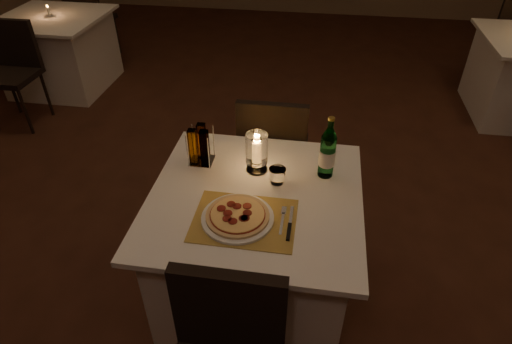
# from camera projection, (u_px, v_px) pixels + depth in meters

# --- Properties ---
(floor) EXTENTS (8.00, 10.00, 0.02)m
(floor) POSITION_uv_depth(u_px,v_px,m) (275.00, 243.00, 2.79)
(floor) COLOR #462316
(floor) RESTS_ON ground
(main_table) EXTENTS (1.00, 1.00, 0.74)m
(main_table) POSITION_uv_depth(u_px,v_px,m) (255.00, 248.00, 2.24)
(main_table) COLOR white
(main_table) RESTS_ON ground
(chair_far) EXTENTS (0.42, 0.42, 0.90)m
(chair_far) POSITION_uv_depth(u_px,v_px,m) (273.00, 146.00, 2.69)
(chair_far) COLOR black
(chair_far) RESTS_ON ground
(placemat) EXTENTS (0.45, 0.34, 0.00)m
(placemat) POSITION_uv_depth(u_px,v_px,m) (244.00, 220.00, 1.88)
(placemat) COLOR #AC893B
(placemat) RESTS_ON main_table
(plate) EXTENTS (0.32, 0.32, 0.01)m
(plate) POSITION_uv_depth(u_px,v_px,m) (238.00, 218.00, 1.87)
(plate) COLOR white
(plate) RESTS_ON placemat
(pizza) EXTENTS (0.28, 0.28, 0.02)m
(pizza) POSITION_uv_depth(u_px,v_px,m) (238.00, 215.00, 1.86)
(pizza) COLOR #D8B77F
(pizza) RESTS_ON plate
(fork) EXTENTS (0.02, 0.18, 0.00)m
(fork) POSITION_uv_depth(u_px,v_px,m) (283.00, 218.00, 1.88)
(fork) COLOR silver
(fork) RESTS_ON placemat
(knife) EXTENTS (0.02, 0.22, 0.01)m
(knife) POSITION_uv_depth(u_px,v_px,m) (289.00, 228.00, 1.82)
(knife) COLOR black
(knife) RESTS_ON placemat
(tumbler) EXTENTS (0.08, 0.08, 0.08)m
(tumbler) POSITION_uv_depth(u_px,v_px,m) (277.00, 176.00, 2.07)
(tumbler) COLOR white
(tumbler) RESTS_ON main_table
(water_bottle) EXTENTS (0.08, 0.08, 0.33)m
(water_bottle) POSITION_uv_depth(u_px,v_px,m) (327.00, 153.00, 2.06)
(water_bottle) COLOR #5BA969
(water_bottle) RESTS_ON main_table
(hurricane_candle) EXTENTS (0.11, 0.11, 0.21)m
(hurricane_candle) POSITION_uv_depth(u_px,v_px,m) (257.00, 150.00, 2.10)
(hurricane_candle) COLOR white
(hurricane_candle) RESTS_ON main_table
(cruet_caddy) EXTENTS (0.12, 0.12, 0.21)m
(cruet_caddy) POSITION_uv_depth(u_px,v_px,m) (200.00, 147.00, 2.17)
(cruet_caddy) COLOR white
(cruet_caddy) RESTS_ON main_table
(neighbor_table_left) EXTENTS (1.00, 1.00, 0.74)m
(neighbor_table_left) POSITION_uv_depth(u_px,v_px,m) (60.00, 52.00, 4.42)
(neighbor_table_left) COLOR white
(neighbor_table_left) RESTS_ON ground
(neighbor_chair_la) EXTENTS (0.42, 0.42, 0.90)m
(neighbor_chair_la) POSITION_uv_depth(u_px,v_px,m) (13.00, 63.00, 3.75)
(neighbor_chair_la) COLOR black
(neighbor_chair_la) RESTS_ON ground
(neighbor_chair_lb) EXTENTS (0.42, 0.42, 0.90)m
(neighbor_chair_lb) POSITION_uv_depth(u_px,v_px,m) (88.00, 14.00, 4.88)
(neighbor_chair_lb) COLOR black
(neighbor_chair_lb) RESTS_ON ground
(neighbor_candle_left) EXTENTS (0.03, 0.03, 0.11)m
(neighbor_candle_left) POSITION_uv_depth(u_px,v_px,m) (48.00, 11.00, 4.17)
(neighbor_candle_left) COLOR white
(neighbor_candle_left) RESTS_ON neighbor_table_left
(neighbor_chair_rb) EXTENTS (0.42, 0.42, 0.90)m
(neighbor_chair_rb) POSITION_uv_depth(u_px,v_px,m) (512.00, 33.00, 4.38)
(neighbor_chair_rb) COLOR black
(neighbor_chair_rb) RESTS_ON ground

